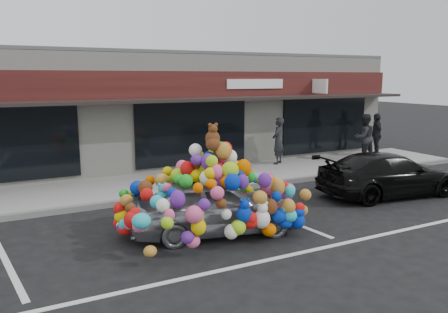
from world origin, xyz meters
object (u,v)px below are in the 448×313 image
pedestrian_a (278,141)px  pedestrian_b (364,137)px  pedestrian_c (376,135)px  black_sedan (389,174)px  toy_car (214,199)px

pedestrian_a → pedestrian_b: bearing=127.6°
pedestrian_b → pedestrian_c: size_ratio=1.04×
pedestrian_c → pedestrian_b: bearing=-35.6°
pedestrian_b → black_sedan: bearing=56.4°
pedestrian_a → pedestrian_b: size_ratio=0.96×
pedestrian_b → pedestrian_c: 1.35m
pedestrian_b → pedestrian_a: bearing=-12.7°
pedestrian_a → pedestrian_c: pedestrian_c is taller
toy_car → pedestrian_a: toy_car is taller
toy_car → black_sedan: size_ratio=0.98×
toy_car → pedestrian_c: size_ratio=2.39×
pedestrian_a → toy_car: bearing=8.0°
pedestrian_c → pedestrian_a: bearing=-64.5°
toy_car → pedestrian_b: 9.70m
pedestrian_a → pedestrian_c: 4.68m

